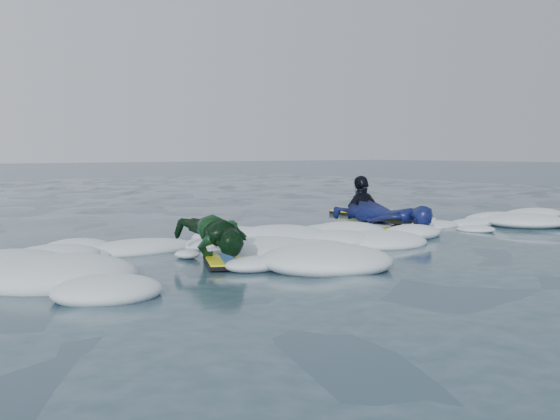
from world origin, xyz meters
The scene contains 5 objects.
ground centered at (0.00, 0.00, 0.00)m, with size 120.00×120.00×0.00m, color #18243A.
foam_band centered at (0.00, 1.03, 0.00)m, with size 12.00×3.10×0.30m, color white, non-canonical shape.
prone_woman_unit centered at (1.82, 1.47, 0.20)m, with size 0.66×1.55×0.39m.
prone_child_unit centered at (-1.29, 0.64, 0.23)m, with size 0.82×1.27×0.45m.
waiting_rider_unit centered at (3.42, 3.60, -0.09)m, with size 1.05×0.63×1.51m.
Camera 1 is at (-4.83, -5.03, 1.06)m, focal length 45.00 mm.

